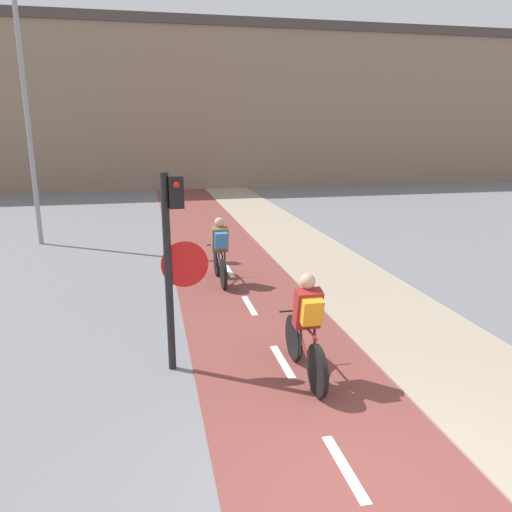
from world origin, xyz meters
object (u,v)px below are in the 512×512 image
street_lamp_far (24,87)px  cyclist_far (220,252)px  traffic_light_pole (174,251)px  cyclist_near (306,330)px

street_lamp_far → cyclist_far: bearing=-46.6°
traffic_light_pole → street_lamp_far: bearing=111.5°
street_lamp_far → cyclist_near: 11.77m
street_lamp_far → cyclist_near: (5.34, -9.77, -3.83)m
traffic_light_pole → street_lamp_far: size_ratio=0.38×
traffic_light_pole → cyclist_far: traffic_light_pole is taller
traffic_light_pole → cyclist_near: traffic_light_pole is taller
cyclist_near → cyclist_far: 4.72m
traffic_light_pole → street_lamp_far: 10.14m
cyclist_far → traffic_light_pole: bearing=-106.9°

